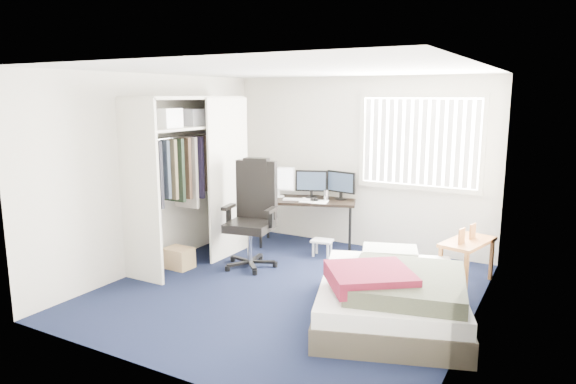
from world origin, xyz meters
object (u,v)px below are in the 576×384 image
Objects in this scene: desk at (308,196)px; nightstand at (467,246)px; bed at (391,294)px; office_chair at (252,225)px.

desk is 1.82× the size of nightstand.
bed is (-0.47, -1.39, -0.21)m from nightstand.
bed is at bearing -45.33° from desk.
bed is (2.15, -0.77, -0.28)m from office_chair.
bed is at bearing -19.68° from office_chair.
bed is at bearing -108.80° from nightstand.
office_chair is 2.70m from nightstand.
desk is 0.71× the size of bed.
nightstand is 1.49m from bed.
desk reaches higher than nightstand.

